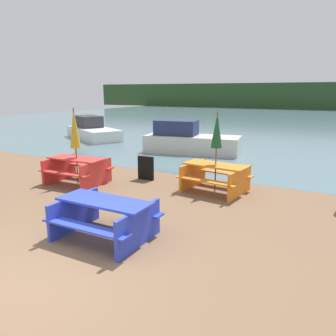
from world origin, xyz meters
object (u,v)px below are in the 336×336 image
object	(u,v)px
picnic_table_blue	(105,215)
boat_second	(92,130)
picnic_table_red	(77,168)
picnic_table_orange	(215,175)
boat	(189,141)
umbrella_gold	(75,129)
signboard	(146,168)
umbrella_darkgreen	(217,131)

from	to	relation	value
picnic_table_blue	boat_second	world-z (taller)	boat_second
picnic_table_blue	picnic_table_red	xyz separation A→B (m)	(-3.15, 2.59, 0.02)
picnic_table_blue	boat_second	bearing A→B (deg)	131.96
picnic_table_orange	boat	size ratio (longest dim) A/B	0.42
picnic_table_red	umbrella_gold	size ratio (longest dim) A/B	0.78
picnic_table_red	boat	world-z (taller)	boat
boat_second	signboard	bearing A→B (deg)	-12.13
picnic_table_orange	boat_second	world-z (taller)	boat_second
umbrella_gold	boat_second	xyz separation A→B (m)	(-6.12, 7.71, -1.20)
picnic_table_red	boat	size ratio (longest dim) A/B	0.40
picnic_table_orange	umbrella_darkgreen	distance (m)	1.23
picnic_table_blue	boat	size ratio (longest dim) A/B	0.41
umbrella_gold	boat_second	size ratio (longest dim) A/B	0.49
picnic_table_orange	signboard	bearing A→B (deg)	176.44
picnic_table_orange	boat	bearing A→B (deg)	121.72
picnic_table_red	umbrella_gold	world-z (taller)	umbrella_gold
boat	signboard	bearing A→B (deg)	-90.33
picnic_table_red	boat_second	distance (m)	9.84
picnic_table_orange	umbrella_darkgreen	size ratio (longest dim) A/B	0.86
picnic_table_red	signboard	bearing A→B (deg)	40.60
umbrella_gold	signboard	size ratio (longest dim) A/B	3.03
boat_second	picnic_table_red	bearing A→B (deg)	-24.21
picnic_table_orange	boat	distance (m)	6.02
umbrella_darkgreen	picnic_table_orange	bearing A→B (deg)	-104.04
picnic_table_orange	umbrella_gold	distance (m)	4.32
picnic_table_red	picnic_table_blue	bearing A→B (deg)	-39.45
umbrella_darkgreen	boat	size ratio (longest dim) A/B	0.49
picnic_table_blue	picnic_table_red	size ratio (longest dim) A/B	1.04
umbrella_darkgreen	signboard	world-z (taller)	umbrella_darkgreen
picnic_table_red	umbrella_gold	xyz separation A→B (m)	(-0.00, 0.00, 1.20)
picnic_table_blue	picnic_table_orange	xyz separation A→B (m)	(0.82, 3.80, 0.01)
umbrella_darkgreen	umbrella_gold	bearing A→B (deg)	-162.97
picnic_table_orange	picnic_table_blue	bearing A→B (deg)	-102.11
picnic_table_blue	boat	world-z (taller)	boat
picnic_table_blue	signboard	distance (m)	4.25
umbrella_darkgreen	boat_second	bearing A→B (deg)	147.19
signboard	picnic_table_red	bearing A→B (deg)	-139.40
picnic_table_blue	umbrella_gold	size ratio (longest dim) A/B	0.81
umbrella_darkgreen	boat	xyz separation A→B (m)	(-3.16, 5.12, -1.16)
umbrella_gold	boat_second	world-z (taller)	umbrella_gold
picnic_table_blue	umbrella_gold	world-z (taller)	umbrella_gold
umbrella_darkgreen	signboard	size ratio (longest dim) A/B	2.92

